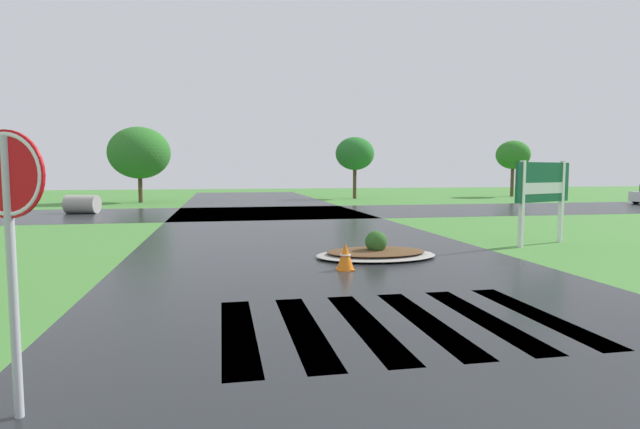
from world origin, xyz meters
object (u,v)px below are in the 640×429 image
traffic_cone (345,257)px  stop_sign (8,206)px  median_island (376,252)px  estate_billboard (543,187)px  drainage_pipe_stack (82,204)px

traffic_cone → stop_sign: bearing=-126.8°
stop_sign → median_island: (5.63, 7.43, -1.76)m
stop_sign → estate_billboard: stop_sign is taller
median_island → traffic_cone: (-1.16, -1.45, 0.17)m
estate_billboard → stop_sign: bearing=15.4°
estate_billboard → drainage_pipe_stack: size_ratio=1.40×
stop_sign → estate_billboard: size_ratio=1.02×
traffic_cone → drainage_pipe_stack: bearing=119.6°
stop_sign → drainage_pipe_stack: bearing=127.0°
drainage_pipe_stack → traffic_cone: bearing=-60.4°
median_island → traffic_cone: size_ratio=5.00×
stop_sign → traffic_cone: stop_sign is taller
estate_billboard → drainage_pipe_stack: bearing=-63.8°
stop_sign → median_island: size_ratio=0.82×
stop_sign → drainage_pipe_stack: (-5.25, 23.09, -1.41)m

